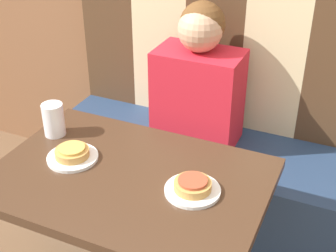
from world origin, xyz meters
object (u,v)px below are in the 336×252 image
(person, at_px, (199,79))
(pizza_right, at_px, (193,185))
(drinking_cup, at_px, (54,120))
(plate_left, at_px, (73,157))
(plate_right, at_px, (193,190))
(pizza_left, at_px, (72,152))

(person, height_order, pizza_right, person)
(person, height_order, drinking_cup, person)
(plate_left, relative_size, plate_right, 1.00)
(person, bearing_deg, drinking_cup, -125.99)
(pizza_right, xyz_separation_m, drinking_cup, (-0.60, 0.11, 0.03))
(plate_right, relative_size, pizza_left, 1.50)
(pizza_right, distance_m, drinking_cup, 0.61)
(pizza_right, bearing_deg, person, 109.47)
(pizza_left, bearing_deg, drinking_cup, 143.81)
(pizza_right, bearing_deg, plate_right, 0.00)
(pizza_left, xyz_separation_m, drinking_cup, (-0.15, 0.11, 0.03))
(pizza_left, height_order, drinking_cup, drinking_cup)
(plate_left, distance_m, pizza_left, 0.02)
(plate_left, relative_size, pizza_left, 1.50)
(pizza_left, bearing_deg, person, 70.53)
(person, xyz_separation_m, pizza_right, (0.22, -0.63, -0.05))
(plate_left, distance_m, plate_right, 0.45)
(plate_right, bearing_deg, pizza_left, 180.00)
(person, xyz_separation_m, drinking_cup, (-0.38, -0.52, -0.02))
(plate_left, height_order, drinking_cup, drinking_cup)
(person, height_order, pizza_left, person)
(person, relative_size, drinking_cup, 4.97)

